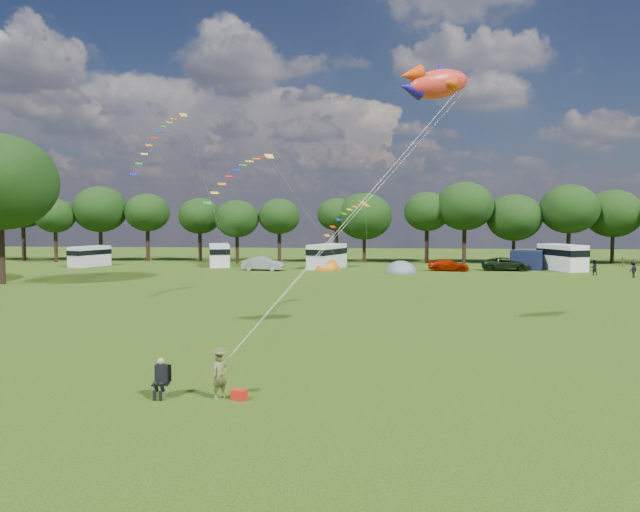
# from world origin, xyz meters

# --- Properties ---
(ground_plane) EXTENTS (180.00, 180.00, 0.00)m
(ground_plane) POSITION_xyz_m (0.00, 0.00, 0.00)
(ground_plane) COLOR black
(ground_plane) RESTS_ON ground
(tree_line) EXTENTS (102.98, 10.98, 10.27)m
(tree_line) POSITION_xyz_m (5.30, 54.99, 6.35)
(tree_line) COLOR black
(tree_line) RESTS_ON ground
(car_b) EXTENTS (4.48, 2.23, 1.51)m
(car_b) POSITION_xyz_m (-9.30, 43.29, 0.76)
(car_b) COLOR gray
(car_b) RESTS_ON ground
(car_c) EXTENTS (4.48, 2.33, 1.29)m
(car_c) POSITION_xyz_m (11.06, 44.45, 0.64)
(car_c) COLOR #911500
(car_c) RESTS_ON ground
(car_d) EXTENTS (5.53, 2.89, 1.45)m
(car_d) POSITION_xyz_m (17.44, 45.47, 0.73)
(car_d) COLOR black
(car_d) RESTS_ON ground
(campervan_a) EXTENTS (3.85, 5.35, 2.41)m
(campervan_a) POSITION_xyz_m (-30.84, 46.97, 1.30)
(campervan_a) COLOR silver
(campervan_a) RESTS_ON ground
(campervan_b) EXTENTS (3.68, 5.83, 2.65)m
(campervan_b) POSITION_xyz_m (-15.48, 48.46, 1.42)
(campervan_b) COLOR white
(campervan_b) RESTS_ON ground
(campervan_c) EXTENTS (4.47, 6.18, 2.79)m
(campervan_c) POSITION_xyz_m (-2.44, 46.45, 1.50)
(campervan_c) COLOR silver
(campervan_c) RESTS_ON ground
(campervan_d) EXTENTS (4.46, 6.35, 2.87)m
(campervan_d) POSITION_xyz_m (23.69, 46.25, 1.54)
(campervan_d) COLOR white
(campervan_d) RESTS_ON ground
(tent_orange) EXTENTS (3.24, 3.54, 2.53)m
(tent_orange) POSITION_xyz_m (-2.47, 45.14, 0.02)
(tent_orange) COLOR orange
(tent_orange) RESTS_ON ground
(tent_greyblue) EXTENTS (3.40, 3.73, 2.53)m
(tent_greyblue) POSITION_xyz_m (5.78, 41.91, 0.02)
(tent_greyblue) COLOR slate
(tent_greyblue) RESTS_ON ground
(awning_navy) EXTENTS (4.06, 3.61, 2.15)m
(awning_navy) POSITION_xyz_m (20.03, 47.11, 1.07)
(awning_navy) COLOR black
(awning_navy) RESTS_ON ground
(kite_flyer) EXTENTS (0.67, 0.65, 1.55)m
(kite_flyer) POSITION_xyz_m (-2.34, -4.28, 0.78)
(kite_flyer) COLOR brown
(kite_flyer) RESTS_ON ground
(camp_chair) EXTENTS (0.61, 0.61, 1.35)m
(camp_chair) POSITION_xyz_m (-4.34, -4.29, 0.81)
(camp_chair) COLOR #99999E
(camp_chair) RESTS_ON ground
(kite_bag) EXTENTS (0.57, 0.47, 0.35)m
(kite_bag) POSITION_xyz_m (-1.67, -4.38, 0.17)
(kite_bag) COLOR red
(kite_bag) RESTS_ON ground
(fish_kite) EXTENTS (3.92, 2.63, 2.08)m
(fish_kite) POSITION_xyz_m (5.57, 5.97, 12.40)
(fish_kite) COLOR red
(fish_kite) RESTS_ON ground
(streamer_kite_a) EXTENTS (3.38, 5.57, 5.77)m
(streamer_kite_a) POSITION_xyz_m (-15.03, 27.66, 13.08)
(streamer_kite_a) COLOR gold
(streamer_kite_a) RESTS_ON ground
(streamer_kite_b) EXTENTS (4.35, 4.68, 3.82)m
(streamer_kite_b) POSITION_xyz_m (-6.46, 20.01, 9.41)
(streamer_kite_b) COLOR yellow
(streamer_kite_b) RESTS_ON ground
(streamer_kite_c) EXTENTS (3.08, 5.00, 2.81)m
(streamer_kite_c) POSITION_xyz_m (1.20, 14.67, 6.11)
(streamer_kite_c) COLOR orange
(streamer_kite_c) RESTS_ON ground
(walker_a) EXTENTS (0.85, 0.63, 1.58)m
(walker_a) POSITION_xyz_m (25.17, 40.70, 0.79)
(walker_a) COLOR black
(walker_a) RESTS_ON ground
(walker_b) EXTENTS (1.16, 1.06, 1.67)m
(walker_b) POSITION_xyz_m (28.25, 38.72, 0.83)
(walker_b) COLOR black
(walker_b) RESTS_ON ground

